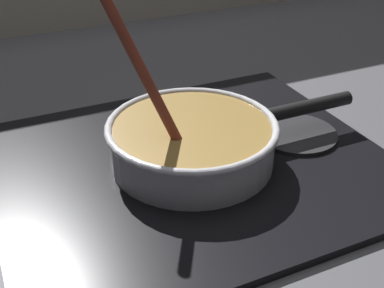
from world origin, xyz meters
name	(u,v)px	position (x,y,z in m)	size (l,w,h in m)	color
ground	(238,196)	(0.00, 0.00, -0.02)	(2.40, 1.60, 0.04)	#4C4C51
hob_plate	(192,165)	(-0.04, 0.06, 0.01)	(0.56, 0.48, 0.01)	black
burner_ring	(192,159)	(-0.04, 0.06, 0.02)	(0.20, 0.20, 0.01)	#592D0C
spare_burner	(296,134)	(0.14, 0.06, 0.01)	(0.13, 0.13, 0.01)	#262628
cooking_pan	(193,140)	(-0.04, 0.06, 0.05)	(0.40, 0.25, 0.26)	silver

